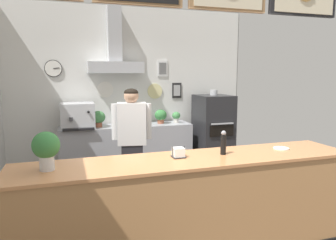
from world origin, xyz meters
TOP-DOWN VIEW (x-y plane):
  - ground_plane at (0.00, 0.00)m, footprint 6.71×6.71m
  - back_wall_assembly at (-0.02, 2.64)m, footprint 4.52×3.05m
  - service_counter at (0.00, -0.34)m, footprint 3.44×0.69m
  - back_prep_counter at (-0.15, 2.40)m, footprint 2.34×0.57m
  - pizza_oven at (1.47, 2.20)m, footprint 0.62×0.74m
  - shop_worker at (-0.32, 1.07)m, footprint 0.54×0.29m
  - espresso_machine at (-0.99, 2.37)m, footprint 0.55×0.56m
  - potted_oregano at (-0.64, 2.36)m, footprint 0.24×0.24m
  - potted_sage at (0.49, 2.41)m, footprint 0.22×0.22m
  - potted_rosemary at (0.05, 2.36)m, footprint 0.19×0.19m
  - potted_basil at (0.79, 2.39)m, footprint 0.15×0.15m
  - pepper_grinder at (0.37, -0.30)m, footprint 0.06×0.06m
  - basil_vase at (-1.34, -0.32)m, footprint 0.23×0.23m
  - napkin_holder at (-0.11, -0.27)m, footprint 0.13×0.13m
  - condiment_plate at (1.10, -0.28)m, footprint 0.17×0.17m

SIDE VIEW (x-z plane):
  - ground_plane at x=0.00m, z-range 0.00..0.00m
  - back_prep_counter at x=-0.15m, z-range -0.01..0.93m
  - service_counter at x=0.00m, z-range 0.00..1.03m
  - pizza_oven at x=1.47m, z-range -0.05..1.51m
  - shop_worker at x=-0.32m, z-range 0.07..1.73m
  - condiment_plate at x=1.10m, z-range 1.03..1.04m
  - potted_basil at x=0.79m, z-range 0.96..1.16m
  - potted_rosemary at x=0.05m, z-range 0.95..1.18m
  - napkin_holder at x=-0.11m, z-range 1.02..1.13m
  - potted_sage at x=0.49m, z-range 0.95..1.21m
  - potted_oregano at x=-0.64m, z-range 0.96..1.24m
  - espresso_machine at x=-0.99m, z-range 0.93..1.36m
  - pepper_grinder at x=0.37m, z-range 1.03..1.28m
  - basil_vase at x=-1.34m, z-range 1.05..1.39m
  - back_wall_assembly at x=-0.02m, z-range 0.10..3.17m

